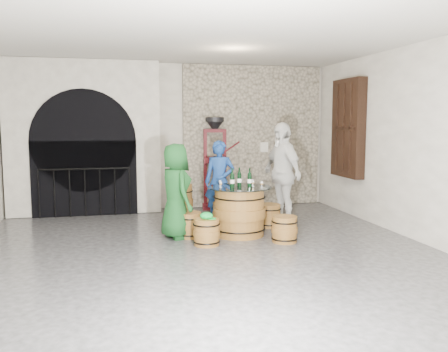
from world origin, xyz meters
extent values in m
plane|color=#292A2C|center=(0.00, 0.00, 0.00)|extent=(8.00, 8.00, 0.00)
plane|color=silver|center=(0.00, 4.00, 1.60)|extent=(8.00, 0.00, 8.00)
plane|color=silver|center=(0.00, -4.00, 1.60)|extent=(8.00, 0.00, 8.00)
plane|color=silver|center=(3.50, 0.00, 1.60)|extent=(0.00, 8.00, 8.00)
plane|color=beige|center=(0.00, 0.00, 3.20)|extent=(8.00, 8.00, 0.00)
cube|color=#AFA28B|center=(1.80, 3.94, 1.60)|extent=(3.20, 0.12, 3.18)
cube|color=silver|center=(-1.90, 3.75, 1.60)|extent=(3.10, 0.50, 3.18)
cube|color=black|center=(-1.90, 3.48, 0.78)|extent=(2.10, 0.03, 1.55)
cylinder|color=black|center=(-1.90, 3.48, 1.55)|extent=(2.10, 0.03, 2.10)
cylinder|color=black|center=(-1.90, 3.42, 0.98)|extent=(1.79, 0.04, 0.04)
cylinder|color=black|center=(-2.79, 3.42, 0.49)|extent=(0.02, 0.02, 0.98)
cylinder|color=black|center=(-2.50, 3.42, 0.49)|extent=(0.02, 0.02, 0.98)
cylinder|color=black|center=(-2.20, 3.42, 0.49)|extent=(0.02, 0.02, 0.98)
cylinder|color=black|center=(-1.90, 3.42, 0.49)|extent=(0.02, 0.02, 0.98)
cylinder|color=black|center=(-1.60, 3.42, 0.49)|extent=(0.02, 0.02, 0.98)
cylinder|color=black|center=(-1.31, 3.42, 0.49)|extent=(0.02, 0.02, 0.98)
cylinder|color=black|center=(-1.01, 3.42, 0.49)|extent=(0.02, 0.02, 0.98)
cube|color=black|center=(3.39, 2.40, 1.80)|extent=(0.20, 1.10, 2.00)
cube|color=black|center=(3.34, 2.40, 1.80)|extent=(0.06, 0.88, 1.76)
cube|color=black|center=(3.37, 2.40, 1.80)|extent=(0.22, 0.92, 0.06)
cube|color=black|center=(3.37, 2.11, 1.80)|extent=(0.22, 0.06, 1.80)
cube|color=black|center=(3.37, 2.40, 1.80)|extent=(0.22, 0.06, 1.80)
cube|color=black|center=(3.37, 2.69, 1.80)|extent=(0.22, 0.06, 1.80)
cylinder|color=brown|center=(0.77, 1.18, 0.40)|extent=(0.84, 0.84, 0.80)
cylinder|color=brown|center=(0.77, 1.18, 0.40)|extent=(0.90, 0.90, 0.17)
torus|color=black|center=(0.77, 1.18, 0.13)|extent=(0.90, 0.90, 0.02)
torus|color=black|center=(0.77, 1.18, 0.67)|extent=(0.90, 0.90, 0.02)
cylinder|color=brown|center=(0.77, 1.18, 0.81)|extent=(0.86, 0.86, 0.02)
cylinder|color=black|center=(0.77, 1.18, 0.83)|extent=(1.09, 1.09, 0.01)
cylinder|color=brown|center=(-0.09, 1.22, 0.20)|extent=(0.39, 0.39, 0.41)
cylinder|color=brown|center=(-0.09, 1.22, 0.20)|extent=(0.42, 0.42, 0.09)
torus|color=black|center=(-0.09, 1.22, 0.06)|extent=(0.43, 0.43, 0.02)
torus|color=black|center=(-0.09, 1.22, 0.34)|extent=(0.43, 0.43, 0.02)
cylinder|color=brown|center=(-0.09, 1.22, 0.42)|extent=(0.40, 0.40, 0.02)
cylinder|color=brown|center=(0.69, 2.03, 0.20)|extent=(0.39, 0.39, 0.41)
cylinder|color=brown|center=(0.69, 2.03, 0.20)|extent=(0.42, 0.42, 0.09)
torus|color=black|center=(0.69, 2.03, 0.06)|extent=(0.43, 0.43, 0.02)
torus|color=black|center=(0.69, 2.03, 0.34)|extent=(0.43, 0.43, 0.02)
cylinder|color=brown|center=(0.69, 2.03, 0.42)|extent=(0.40, 0.40, 0.02)
cylinder|color=brown|center=(1.48, 1.67, 0.20)|extent=(0.39, 0.39, 0.41)
cylinder|color=brown|center=(1.48, 1.67, 0.20)|extent=(0.42, 0.42, 0.09)
torus|color=black|center=(1.48, 1.67, 0.06)|extent=(0.43, 0.43, 0.02)
torus|color=black|center=(1.48, 1.67, 0.34)|extent=(0.43, 0.43, 0.02)
cylinder|color=brown|center=(1.48, 1.67, 0.42)|extent=(0.40, 0.40, 0.02)
cylinder|color=brown|center=(1.36, 0.56, 0.20)|extent=(0.39, 0.39, 0.41)
cylinder|color=brown|center=(1.36, 0.56, 0.20)|extent=(0.42, 0.42, 0.09)
torus|color=black|center=(1.36, 0.56, 0.06)|extent=(0.43, 0.43, 0.02)
torus|color=black|center=(1.36, 0.56, 0.34)|extent=(0.43, 0.43, 0.02)
cylinder|color=brown|center=(1.36, 0.56, 0.42)|extent=(0.40, 0.40, 0.02)
cylinder|color=brown|center=(0.10, 0.64, 0.20)|extent=(0.39, 0.39, 0.41)
cylinder|color=brown|center=(0.10, 0.64, 0.20)|extent=(0.42, 0.42, 0.09)
torus|color=black|center=(0.10, 0.64, 0.06)|extent=(0.43, 0.43, 0.02)
torus|color=black|center=(0.10, 0.64, 0.34)|extent=(0.43, 0.43, 0.02)
cylinder|color=brown|center=(0.10, 0.64, 0.42)|extent=(0.40, 0.40, 0.02)
ellipsoid|color=#0D982F|center=(0.10, 0.64, 0.47)|extent=(0.21, 0.21, 0.11)
cylinder|color=#0D982F|center=(0.18, 0.61, 0.43)|extent=(0.13, 0.13, 0.01)
imported|color=#12431A|center=(-0.31, 1.23, 0.79)|extent=(0.71, 0.89, 1.59)
imported|color=navy|center=(0.66, 2.28, 0.79)|extent=(0.67, 0.55, 1.58)
imported|color=silver|center=(1.78, 1.88, 0.96)|extent=(0.70, 1.20, 1.93)
cylinder|color=black|center=(0.63, 1.14, 0.95)|extent=(0.07, 0.07, 0.22)
cylinder|color=white|center=(0.63, 1.14, 0.94)|extent=(0.08, 0.08, 0.06)
cone|color=black|center=(0.63, 1.14, 1.07)|extent=(0.07, 0.07, 0.05)
cylinder|color=black|center=(0.63, 1.14, 1.13)|extent=(0.03, 0.03, 0.07)
cylinder|color=black|center=(0.94, 1.13, 0.95)|extent=(0.07, 0.07, 0.22)
cylinder|color=white|center=(0.94, 1.13, 0.94)|extent=(0.08, 0.08, 0.06)
cone|color=black|center=(0.94, 1.13, 1.07)|extent=(0.07, 0.07, 0.05)
cylinder|color=black|center=(0.94, 1.13, 1.13)|extent=(0.03, 0.03, 0.07)
cylinder|color=black|center=(0.78, 1.24, 0.95)|extent=(0.07, 0.07, 0.22)
cylinder|color=white|center=(0.78, 1.24, 0.94)|extent=(0.08, 0.08, 0.06)
cone|color=black|center=(0.78, 1.24, 1.07)|extent=(0.07, 0.07, 0.05)
cylinder|color=black|center=(0.78, 1.24, 1.13)|extent=(0.03, 0.03, 0.07)
cylinder|color=brown|center=(-0.05, 2.68, 0.34)|extent=(0.49, 0.49, 0.68)
cylinder|color=brown|center=(-0.05, 2.68, 0.34)|extent=(0.52, 0.52, 0.15)
torus|color=black|center=(-0.05, 2.68, 0.11)|extent=(0.53, 0.53, 0.02)
torus|color=black|center=(-0.05, 2.68, 0.57)|extent=(0.53, 0.53, 0.02)
cylinder|color=brown|center=(-0.05, 2.68, 0.69)|extent=(0.50, 0.50, 0.02)
cube|color=#480C13|center=(0.87, 3.70, 0.05)|extent=(0.61, 0.52, 0.11)
cube|color=#480C13|center=(0.87, 3.70, 1.09)|extent=(0.54, 0.38, 0.13)
cube|color=#480C13|center=(0.87, 3.70, 1.74)|extent=(0.52, 0.19, 0.07)
cylinder|color=black|center=(0.87, 3.70, 0.64)|extent=(0.06, 0.06, 1.07)
cylinder|color=black|center=(0.87, 3.70, 1.98)|extent=(0.41, 0.41, 0.10)
cone|color=black|center=(0.87, 3.70, 1.85)|extent=(0.41, 0.41, 0.21)
cube|color=#480C13|center=(0.66, 3.73, 0.91)|extent=(0.08, 0.08, 1.71)
cube|color=#480C13|center=(1.08, 3.67, 0.91)|extent=(0.08, 0.08, 1.71)
cylinder|color=#480C13|center=(1.18, 3.62, 1.34)|extent=(0.46, 0.09, 0.34)
cube|color=silver|center=(2.05, 3.86, 1.35)|extent=(0.18, 0.10, 0.22)
camera|label=1|loc=(-1.26, -6.54, 1.96)|focal=38.00mm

